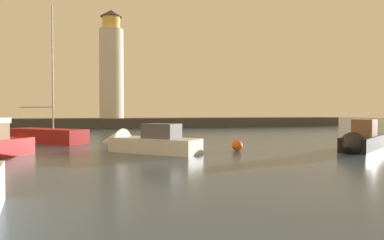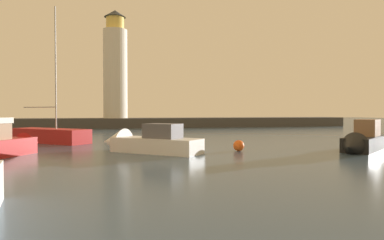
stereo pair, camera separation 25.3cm
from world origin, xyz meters
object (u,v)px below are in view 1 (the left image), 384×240
Objects in this scene: lighthouse at (111,67)px; motorboat_1 at (141,142)px; motorboat_0 at (4,144)px; sailboat_moored at (47,135)px; motorboat_3 at (360,141)px; mooring_buoy at (237,146)px.

motorboat_1 is (1.35, -35.39, -9.47)m from lighthouse.
motorboat_0 reaches higher than motorboat_1.
sailboat_moored reaches higher than motorboat_1.
motorboat_1 is at bearing 168.28° from motorboat_3.
lighthouse is 28.82m from sailboat_moored.
mooring_buoy is (-8.36, 1.90, -0.30)m from motorboat_3.
lighthouse is at bearing 102.07° from mooring_buoy.
motorboat_3 is (23.21, -2.86, -0.07)m from motorboat_0.
lighthouse is 38.64m from mooring_buoy.
motorboat_3 is at bearing -7.03° from motorboat_0.
mooring_buoy is (13.80, -10.00, -0.28)m from sailboat_moored.
motorboat_3 is at bearing -28.24° from sailboat_moored.
motorboat_3 reaches higher than motorboat_1.
lighthouse reaches higher than mooring_buoy.
sailboat_moored reaches higher than mooring_buoy.
motorboat_0 reaches higher than mooring_buoy.
mooring_buoy is at bearing -3.71° from motorboat_0.
lighthouse is 36.66m from motorboat_1.
motorboat_1 is 15.15m from motorboat_3.
lighthouse is 2.68× the size of motorboat_3.
motorboat_3 is 8.58m from mooring_buoy.
motorboat_3 is (16.18, -38.47, -9.43)m from lighthouse.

